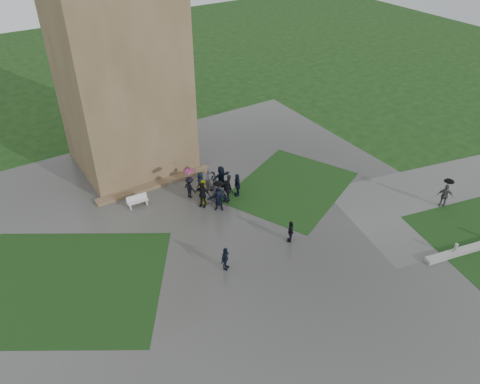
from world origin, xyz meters
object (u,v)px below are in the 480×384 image
pedestrian_mid (225,259)px  pedestrian_path (446,193)px  tower (117,51)px  pedestrian_near (291,231)px  bench (137,201)px

pedestrian_mid → pedestrian_path: 16.31m
pedestrian_mid → pedestrian_path: (16.07, -2.78, 0.34)m
tower → pedestrian_path: bearing=-47.8°
tower → pedestrian_near: 17.59m
bench → pedestrian_path: bearing=-28.3°
pedestrian_mid → pedestrian_path: pedestrian_path is taller
bench → pedestrian_near: (6.70, -8.75, 0.33)m
pedestrian_mid → pedestrian_near: size_ratio=1.01×
tower → bench: (-2.06, -6.10, -8.54)m
tower → bench: bearing=-108.6°
tower → pedestrian_path: tower is taller
bench → pedestrian_near: bearing=-48.3°
pedestrian_path → pedestrian_mid: bearing=170.2°
pedestrian_path → tower: bearing=132.2°
pedestrian_mid → pedestrian_path: size_ratio=0.69×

